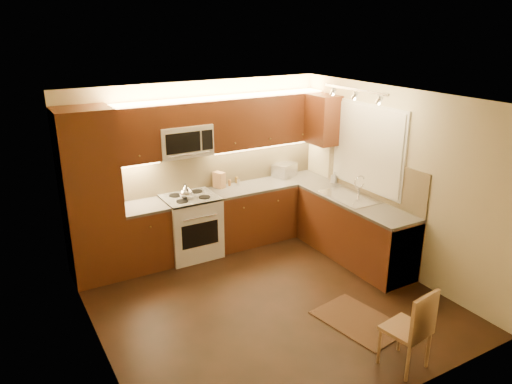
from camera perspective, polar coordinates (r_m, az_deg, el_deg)
floor at (r=6.25m, az=1.36°, el=-12.59°), size 4.00×4.00×0.01m
ceiling at (r=5.37m, az=1.57°, el=10.72°), size 4.00×4.00×0.01m
wall_back at (r=7.38m, az=-6.66°, el=3.02°), size 4.00×0.01×2.50m
wall_front at (r=4.27m, az=15.78°, el=-10.14°), size 4.00×0.01×2.50m
wall_left at (r=5.03m, az=-18.52°, el=-5.83°), size 0.01×4.00×2.50m
wall_right at (r=6.89m, az=15.82°, el=1.23°), size 0.01×4.00×2.50m
pantry at (r=6.68m, az=-18.63°, el=-0.54°), size 0.70×0.60×2.30m
base_cab_back_left at (r=7.08m, az=-12.80°, el=-5.13°), size 0.62×0.60×0.86m
counter_back_left at (r=6.91m, az=-13.07°, el=-1.73°), size 0.62×0.60×0.04m
base_cab_back_right at (r=7.84m, az=1.44°, el=-2.19°), size 1.92×0.60×0.86m
counter_back_right at (r=7.69m, az=1.47°, el=0.93°), size 1.92×0.60×0.04m
base_cab_right at (r=7.24m, az=11.32°, el=-4.45°), size 0.60×2.00×0.86m
counter_right at (r=7.08m, az=11.56°, el=-1.11°), size 0.60×2.00×0.04m
dishwasher at (r=6.79m, az=15.19°, el=-6.44°), size 0.58×0.60×0.84m
backsplash_back at (r=7.52m, az=-4.17°, el=3.02°), size 3.30×0.02×0.60m
backsplash_right at (r=7.17m, az=13.47°, el=1.70°), size 0.02×2.00×0.60m
upper_cab_back_left at (r=6.75m, az=-14.02°, el=6.52°), size 0.62×0.35×0.75m
upper_cab_back_right at (r=7.54m, az=1.03°, el=8.39°), size 1.92×0.35×0.75m
upper_cab_bridge at (r=6.92m, az=-8.64°, el=9.04°), size 0.76×0.35×0.31m
upper_cab_right_corner at (r=7.63m, az=7.81°, el=8.35°), size 0.35×0.50×0.75m
stove at (r=7.25m, az=-7.56°, el=-3.94°), size 0.76×0.65×0.92m
microwave at (r=6.98m, az=-8.44°, el=6.00°), size 0.76×0.38×0.44m
window_frame at (r=7.16m, az=12.88°, el=5.07°), size 0.03×1.44×1.24m
window_blinds at (r=7.15m, az=12.76°, el=5.05°), size 0.02×1.36×1.16m
sink at (r=7.15m, az=10.82°, el=-0.04°), size 0.52×0.86×0.15m
faucet at (r=7.24m, az=11.94°, el=0.76°), size 0.20×0.04×0.30m
track_light_bar at (r=6.61m, az=11.48°, el=11.61°), size 0.04×1.20×0.03m
kettle at (r=6.97m, az=-8.16°, el=0.07°), size 0.20×0.20×0.22m
toaster_oven at (r=7.99m, az=3.32°, el=2.58°), size 0.44×0.39×0.22m
knife_block at (r=7.45m, az=-4.30°, el=1.41°), size 0.16×0.20×0.24m
spice_jar_a at (r=7.47m, az=-4.26°, el=0.87°), size 0.06×0.06×0.10m
spice_jar_b at (r=7.66m, az=-2.27°, el=1.40°), size 0.05×0.05×0.10m
spice_jar_c at (r=7.55m, az=-2.08°, el=1.13°), size 0.05×0.05×0.10m
spice_jar_d at (r=7.54m, az=-3.09°, el=1.08°), size 0.05×0.05×0.09m
soap_bottle at (r=7.77m, az=9.09°, el=1.72°), size 0.10×0.11×0.18m
rug at (r=6.00m, az=11.85°, el=-14.47°), size 0.81×1.08×0.01m
dining_chair at (r=5.22m, az=17.05°, el=-14.83°), size 0.45×0.45×0.89m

